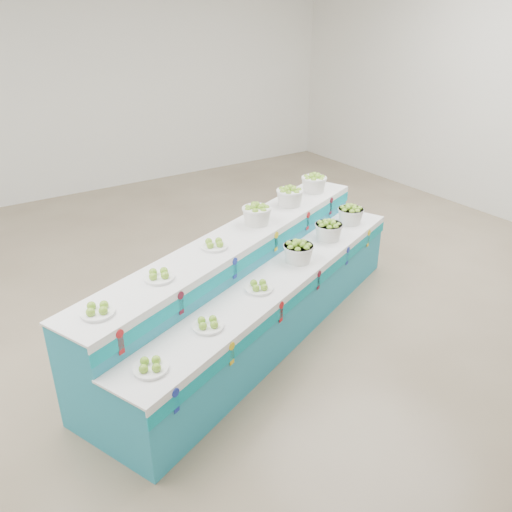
% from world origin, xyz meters
% --- Properties ---
extents(ground, '(10.00, 10.00, 0.00)m').
position_xyz_m(ground, '(0.00, 0.00, 0.00)').
color(ground, '#74624C').
rests_on(ground, ground).
extents(back_wall, '(10.00, 0.00, 10.00)m').
position_xyz_m(back_wall, '(0.00, 5.00, 2.00)').
color(back_wall, silver).
rests_on(back_wall, ground).
extents(display_stand, '(4.28, 2.58, 1.02)m').
position_xyz_m(display_stand, '(-0.04, -0.44, 0.51)').
color(display_stand, teal).
rests_on(display_stand, ground).
extents(plate_lower_left, '(0.34, 0.34, 0.09)m').
position_xyz_m(plate_lower_left, '(-1.57, -1.34, 0.77)').
color(plate_lower_left, white).
rests_on(plate_lower_left, display_stand).
extents(plate_lower_mid, '(0.34, 0.34, 0.09)m').
position_xyz_m(plate_lower_mid, '(-0.95, -1.09, 0.77)').
color(plate_lower_mid, white).
rests_on(plate_lower_mid, display_stand).
extents(plate_lower_right, '(0.34, 0.34, 0.09)m').
position_xyz_m(plate_lower_right, '(-0.25, -0.80, 0.77)').
color(plate_lower_right, white).
rests_on(plate_lower_right, display_stand).
extents(basket_lower_left, '(0.41, 0.41, 0.23)m').
position_xyz_m(basket_lower_left, '(0.43, -0.53, 0.83)').
color(basket_lower_left, silver).
rests_on(basket_lower_left, display_stand).
extents(basket_lower_mid, '(0.41, 0.41, 0.23)m').
position_xyz_m(basket_lower_mid, '(1.06, -0.27, 0.83)').
color(basket_lower_mid, silver).
rests_on(basket_lower_mid, display_stand).
extents(basket_lower_right, '(0.41, 0.41, 0.23)m').
position_xyz_m(basket_lower_right, '(1.59, -0.05, 0.83)').
color(basket_lower_right, silver).
rests_on(basket_lower_right, display_stand).
extents(plate_upper_left, '(0.34, 0.34, 0.09)m').
position_xyz_m(plate_upper_left, '(-1.76, -0.86, 1.07)').
color(plate_upper_left, white).
rests_on(plate_upper_left, display_stand).
extents(plate_upper_mid, '(0.34, 0.34, 0.09)m').
position_xyz_m(plate_upper_mid, '(-1.14, -0.61, 1.07)').
color(plate_upper_mid, white).
rests_on(plate_upper_mid, display_stand).
extents(plate_upper_right, '(0.34, 0.34, 0.09)m').
position_xyz_m(plate_upper_right, '(-0.44, -0.32, 1.07)').
color(plate_upper_right, white).
rests_on(plate_upper_right, display_stand).
extents(basket_upper_left, '(0.41, 0.41, 0.23)m').
position_xyz_m(basket_upper_left, '(0.23, -0.05, 1.13)').
color(basket_upper_left, silver).
rests_on(basket_upper_left, display_stand).
extents(basket_upper_mid, '(0.41, 0.41, 0.23)m').
position_xyz_m(basket_upper_mid, '(0.86, 0.21, 1.13)').
color(basket_upper_mid, silver).
rests_on(basket_upper_mid, display_stand).
extents(basket_upper_right, '(0.41, 0.41, 0.23)m').
position_xyz_m(basket_upper_right, '(1.40, 0.43, 1.13)').
color(basket_upper_right, silver).
rests_on(basket_upper_right, display_stand).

